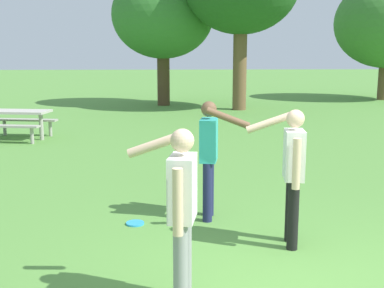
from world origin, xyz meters
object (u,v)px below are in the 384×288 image
(person_thrower, at_px, (181,204))
(frisbee, at_px, (135,223))
(person_catcher, at_px, (210,151))
(tree_tall_left, at_px, (163,15))
(picnic_table_near, at_px, (17,118))
(person_bystander, at_px, (292,167))

(person_thrower, bearing_deg, frisbee, 104.63)
(person_thrower, xyz_separation_m, frisbee, (-0.57, 2.18, -0.95))
(person_catcher, xyz_separation_m, tree_tall_left, (-0.77, 14.86, 2.83))
(person_catcher, xyz_separation_m, picnic_table_near, (-4.56, 6.55, -0.40))
(person_thrower, height_order, person_catcher, same)
(frisbee, height_order, tree_tall_left, tree_tall_left)
(person_bystander, distance_m, tree_tall_left, 16.20)
(person_bystander, distance_m, frisbee, 2.28)
(picnic_table_near, relative_size, tree_tall_left, 0.34)
(frisbee, bearing_deg, person_thrower, -75.37)
(person_catcher, distance_m, frisbee, 1.41)
(picnic_table_near, bearing_deg, person_thrower, -65.27)
(person_bystander, xyz_separation_m, frisbee, (-1.91, 0.81, -0.95))
(picnic_table_near, bearing_deg, person_bystander, -54.21)
(picnic_table_near, bearing_deg, tree_tall_left, 65.45)
(person_bystander, relative_size, tree_tall_left, 0.29)
(person_catcher, relative_size, person_bystander, 1.00)
(picnic_table_near, bearing_deg, person_catcher, -55.14)
(tree_tall_left, bearing_deg, person_thrower, -88.96)
(person_thrower, bearing_deg, person_catcher, 79.22)
(person_thrower, xyz_separation_m, person_catcher, (0.45, 2.37, 0.00))
(person_bystander, bearing_deg, frisbee, 156.95)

